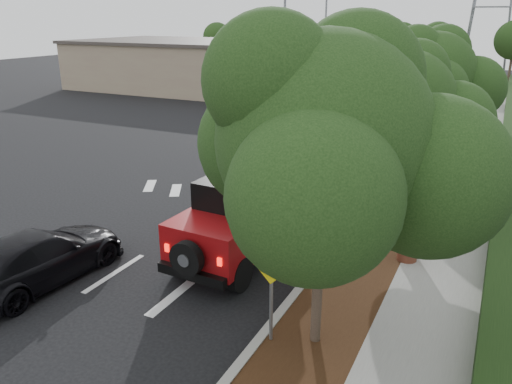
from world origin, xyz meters
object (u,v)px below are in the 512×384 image
Objects in this scene: black_suv_oncoming at (39,257)px; speed_hump_sign at (271,271)px; red_jeep at (241,217)px; silver_suv_ahead at (310,169)px.

speed_hump_sign is (6.15, 0.18, 0.99)m from black_suv_oncoming.
red_jeep is 1.89× the size of speed_hump_sign.
silver_suv_ahead is 2.28× the size of speed_hump_sign.
speed_hump_sign reaches higher than silver_suv_ahead.
silver_suv_ahead reaches higher than black_suv_oncoming.
red_jeep reaches higher than black_suv_oncoming.
red_jeep is 6.28m from silver_suv_ahead.
black_suv_oncoming is 1.90× the size of speed_hump_sign.
speed_hump_sign is at bearing -51.32° from red_jeep.
red_jeep is 3.98m from speed_hump_sign.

